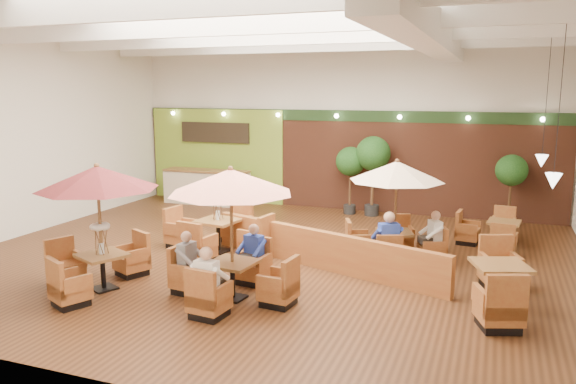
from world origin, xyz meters
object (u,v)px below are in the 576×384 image
at_px(table_5, 493,234).
at_px(topiary_0, 350,164).
at_px(table_4, 499,286).
at_px(table_2, 396,191).
at_px(diner_0, 208,275).
at_px(table_0, 96,200).
at_px(diner_1, 252,248).
at_px(booth_divider, 321,249).
at_px(table_3, 218,234).
at_px(diner_2, 189,256).
at_px(diner_3, 388,236).
at_px(diner_4, 433,232).
at_px(topiary_1, 373,157).
at_px(service_counter, 207,187).
at_px(topiary_2, 511,173).
at_px(table_1, 231,209).

bearing_deg(table_5, topiary_0, 157.66).
bearing_deg(table_4, table_2, 115.94).
bearing_deg(diner_0, table_4, 31.71).
distance_m(table_0, diner_1, 3.16).
xyz_separation_m(topiary_0, diner_1, (-0.22, -7.02, -0.84)).
distance_m(booth_divider, table_3, 2.72).
relative_size(table_4, diner_2, 3.82).
distance_m(table_0, diner_0, 2.90).
bearing_deg(booth_divider, table_0, -123.92).
xyz_separation_m(diner_0, diner_1, (-0.00, 1.84, -0.02)).
bearing_deg(diner_3, diner_0, -153.90).
bearing_deg(diner_4, booth_divider, 88.45).
height_order(table_2, topiary_1, topiary_1).
bearing_deg(table_4, diner_3, 129.32).
xyz_separation_m(booth_divider, table_3, (-2.70, 0.34, 0.02)).
bearing_deg(diner_3, service_counter, 114.53).
distance_m(table_3, table_5, 6.83).
distance_m(service_counter, topiary_2, 9.72).
height_order(topiary_1, topiary_2, topiary_1).
xyz_separation_m(table_5, diner_0, (-4.51, -6.45, 0.45)).
height_order(booth_divider, diner_1, diner_1).
bearing_deg(table_4, diner_4, 102.87).
bearing_deg(table_2, service_counter, 128.62).
bearing_deg(diner_2, table_2, 143.24).
xyz_separation_m(service_counter, table_1, (4.77, -7.74, 1.14)).
relative_size(table_3, topiary_1, 1.11).
distance_m(table_3, diner_3, 4.11).
bearing_deg(table_2, topiary_2, 39.24).
xyz_separation_m(table_4, topiary_1, (-3.75, 6.60, 1.45)).
relative_size(table_1, diner_3, 2.94).
relative_size(table_1, topiary_1, 1.02).
xyz_separation_m(table_2, table_3, (-4.10, -0.85, -1.18)).
height_order(service_counter, table_4, service_counter).
bearing_deg(topiary_2, diner_4, -110.64).
distance_m(table_1, table_2, 4.28).
distance_m(diner_0, diner_2, 1.30).
distance_m(table_3, topiary_0, 5.70).
xyz_separation_m(table_4, diner_2, (-5.59, -1.33, 0.35)).
height_order(topiary_0, diner_0, topiary_0).
bearing_deg(table_0, table_1, 33.58).
bearing_deg(diner_4, topiary_1, -1.47).
xyz_separation_m(booth_divider, diner_1, (-1.00, -1.44, 0.33)).
bearing_deg(diner_2, topiary_2, 150.07).
bearing_deg(topiary_1, table_0, -113.23).
distance_m(table_2, diner_0, 5.14).
xyz_separation_m(booth_divider, diner_2, (-1.92, -2.36, 0.32)).
relative_size(table_3, diner_0, 3.40).
bearing_deg(table_0, table_3, 97.29).
bearing_deg(diner_0, diner_1, 95.96).
bearing_deg(diner_1, topiary_1, -83.61).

